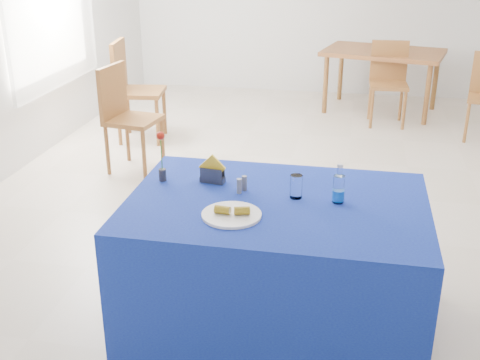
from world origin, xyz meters
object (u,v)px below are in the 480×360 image
at_px(water_bottle, 338,190).
at_px(oak_table, 383,57).
at_px(chair_win_a, 124,111).
at_px(plate, 232,215).
at_px(chair_win_b, 131,84).
at_px(blue_table, 275,263).
at_px(chair_bg_left, 389,77).

xyz_separation_m(water_bottle, oak_table, (0.35, 4.52, -0.15)).
bearing_deg(chair_win_a, plate, -139.29).
height_order(water_bottle, chair_win_b, chair_win_b).
bearing_deg(blue_table, oak_table, 81.63).
bearing_deg(chair_win_b, chair_bg_left, -74.21).
bearing_deg(water_bottle, oak_table, 85.54).
height_order(water_bottle, chair_bg_left, water_bottle).
bearing_deg(oak_table, water_bottle, -94.46).
xyz_separation_m(plate, water_bottle, (0.52, 0.27, 0.06)).
xyz_separation_m(blue_table, oak_table, (0.67, 4.57, 0.30)).
xyz_separation_m(oak_table, chair_bg_left, (0.06, -0.46, -0.14)).
distance_m(chair_win_a, chair_win_b, 0.87).
xyz_separation_m(chair_bg_left, chair_win_b, (-2.67, -1.15, 0.07)).
distance_m(water_bottle, chair_win_a, 2.90).
xyz_separation_m(water_bottle, chair_win_a, (-2.01, 2.07, -0.27)).
bearing_deg(chair_win_b, blue_table, -154.25).
bearing_deg(plate, chair_win_a, 122.53).
relative_size(plate, water_bottle, 1.42).
bearing_deg(chair_win_a, water_bottle, -127.59).
relative_size(blue_table, water_bottle, 7.44).
xyz_separation_m(oak_table, chair_win_a, (-2.37, -2.45, -0.11)).
bearing_deg(blue_table, chair_bg_left, 79.89).
relative_size(water_bottle, chair_bg_left, 0.23).
xyz_separation_m(plate, blue_table, (0.20, 0.22, -0.39)).
xyz_separation_m(plate, chair_bg_left, (0.93, 4.33, -0.23)).
relative_size(plate, chair_win_a, 0.31).
height_order(blue_table, water_bottle, water_bottle).
bearing_deg(plate, water_bottle, 27.92).
height_order(oak_table, chair_win_b, chair_win_b).
bearing_deg(chair_bg_left, water_bottle, -98.79).
bearing_deg(oak_table, blue_table, -98.37).
bearing_deg(chair_bg_left, oak_table, 94.37).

